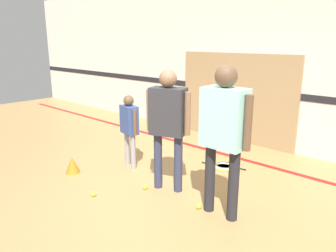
% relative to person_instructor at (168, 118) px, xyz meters
% --- Properties ---
extents(ground_plane, '(16.00, 16.00, 0.00)m').
position_rel_person_instructor_xyz_m(ground_plane, '(0.05, -0.21, -1.00)').
color(ground_plane, '#A87F4C').
extents(wall_back, '(16.00, 0.07, 3.20)m').
position_rel_person_instructor_xyz_m(wall_back, '(0.05, 2.62, 0.60)').
color(wall_back, silver).
rests_on(wall_back, ground_plane).
extents(wall_panel, '(2.53, 0.05, 1.73)m').
position_rel_person_instructor_xyz_m(wall_panel, '(-0.56, 2.56, -0.14)').
color(wall_panel, '#9E7F56').
rests_on(wall_panel, ground_plane).
extents(floor_stripe, '(14.40, 0.10, 0.01)m').
position_rel_person_instructor_xyz_m(floor_stripe, '(0.05, 1.70, -1.00)').
color(floor_stripe, red).
rests_on(floor_stripe, ground_plane).
extents(person_instructor, '(0.59, 0.38, 1.62)m').
position_rel_person_instructor_xyz_m(person_instructor, '(0.00, 0.00, 0.00)').
color(person_instructor, '#2D334C').
rests_on(person_instructor, ground_plane).
extents(person_student_left, '(0.43, 0.25, 1.16)m').
position_rel_person_instructor_xyz_m(person_student_left, '(-1.00, 0.19, -0.29)').
color(person_student_left, gray).
rests_on(person_student_left, ground_plane).
extents(person_student_right, '(0.66, 0.27, 1.73)m').
position_rel_person_instructor_xyz_m(person_student_right, '(0.90, -0.08, 0.07)').
color(person_student_right, '#232328').
rests_on(person_student_right, ground_plane).
extents(racket_spare_on_floor, '(0.52, 0.32, 0.03)m').
position_rel_person_instructor_xyz_m(racket_spare_on_floor, '(0.12, 1.24, -0.99)').
color(racket_spare_on_floor, '#28282D').
rests_on(racket_spare_on_floor, ground_plane).
extents(racket_second_spare, '(0.57, 0.36, 0.03)m').
position_rel_person_instructor_xyz_m(racket_second_spare, '(0.12, 1.16, -0.99)').
color(racket_second_spare, '#C6D838').
rests_on(racket_second_spare, ground_plane).
extents(tennis_ball_near_instructor, '(0.07, 0.07, 0.07)m').
position_rel_person_instructor_xyz_m(tennis_ball_near_instructor, '(-0.22, -0.22, -0.97)').
color(tennis_ball_near_instructor, '#CCE038').
rests_on(tennis_ball_near_instructor, ground_plane).
extents(tennis_ball_by_spare_racket, '(0.07, 0.07, 0.07)m').
position_rel_person_instructor_xyz_m(tennis_ball_by_spare_racket, '(-0.12, 1.25, -0.97)').
color(tennis_ball_by_spare_racket, '#CCE038').
rests_on(tennis_ball_by_spare_racket, ground_plane).
extents(tennis_ball_stray_left, '(0.07, 0.07, 0.07)m').
position_rel_person_instructor_xyz_m(tennis_ball_stray_left, '(-0.56, -0.82, -0.97)').
color(tennis_ball_stray_left, '#CCE038').
rests_on(tennis_ball_stray_left, ground_plane).
extents(tennis_ball_stray_right, '(0.07, 0.07, 0.07)m').
position_rel_person_instructor_xyz_m(tennis_ball_stray_right, '(0.64, -0.15, -0.97)').
color(tennis_ball_stray_right, '#CCE038').
rests_on(tennis_ball_stray_right, ground_plane).
extents(training_cone, '(0.22, 0.22, 0.24)m').
position_rel_person_instructor_xyz_m(training_cone, '(-1.46, -0.57, -0.88)').
color(training_cone, orange).
rests_on(training_cone, ground_plane).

